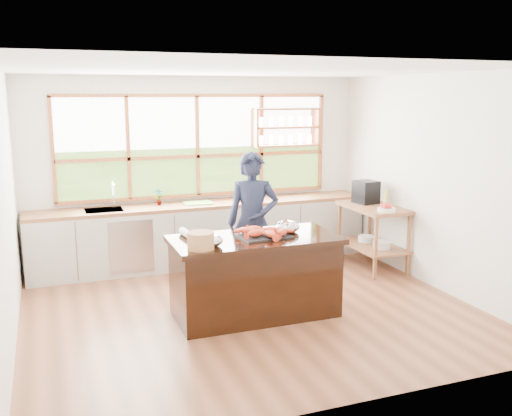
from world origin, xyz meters
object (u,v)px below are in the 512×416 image
island (255,276)px  cook (253,222)px  espresso_machine (366,192)px  wicker_basket (201,241)px

island → cook: 0.94m
island → espresso_machine: espresso_machine is taller
espresso_machine → wicker_basket: (-2.87, -1.58, -0.08)m
wicker_basket → espresso_machine: bearing=28.8°
espresso_machine → wicker_basket: espresso_machine is taller
island → espresso_machine: (2.19, 1.32, 0.61)m
island → espresso_machine: size_ratio=5.67×
cook → espresso_machine: bearing=34.8°
cook → wicker_basket: 1.43m
espresso_machine → wicker_basket: 3.28m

